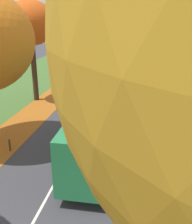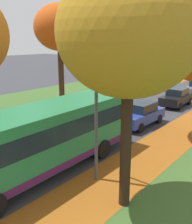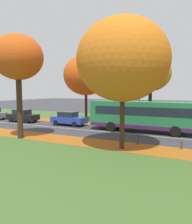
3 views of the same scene
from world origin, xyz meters
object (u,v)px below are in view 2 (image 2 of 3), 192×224
object	(u,v)px
streetlamp_right	(90,93)
bus	(42,137)
car_blue_lead	(141,114)
tree_right_near	(129,33)
tree_left_mid	(60,28)
car_black_following	(177,97)

from	to	relation	value
streetlamp_right	bus	world-z (taller)	streetlamp_right
bus	car_blue_lead	distance (m)	8.79
tree_right_near	bus	xyz separation A→B (m)	(-4.15, -0.27, -4.32)
tree_left_mid	car_black_following	bearing A→B (deg)	44.19
bus	tree_left_mid	bearing A→B (deg)	131.62
streetlamp_right	bus	xyz separation A→B (m)	(-1.92, -1.02, -2.04)
tree_right_near	car_black_following	bearing A→B (deg)	105.76
bus	car_blue_lead	xyz separation A→B (m)	(0.03, 8.75, -0.89)
tree_right_near	car_black_following	world-z (taller)	tree_right_near
tree_right_near	bus	bearing A→B (deg)	-176.27
bus	car_black_following	world-z (taller)	bus
tree_left_mid	car_black_following	world-z (taller)	tree_left_mid
tree_left_mid	bus	world-z (taller)	tree_left_mid
bus	tree_right_near	bearing A→B (deg)	3.73
tree_right_near	car_blue_lead	world-z (taller)	tree_right_near
streetlamp_right	car_blue_lead	distance (m)	8.48
car_blue_lead	car_black_following	world-z (taller)	same
streetlamp_right	car_black_following	world-z (taller)	streetlamp_right
tree_left_mid	car_black_following	distance (m)	11.89
tree_left_mid	tree_right_near	world-z (taller)	tree_left_mid
car_blue_lead	car_black_following	bearing A→B (deg)	92.03
streetlamp_right	car_blue_lead	world-z (taller)	streetlamp_right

